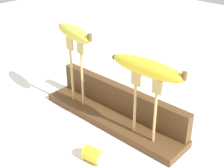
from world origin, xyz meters
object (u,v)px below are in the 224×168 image
banana_raised_left (74,33)px  banana_chunk_near (94,155)px  fork_stand_right (145,101)px  fork_stand_left (76,66)px  banana_raised_right (147,68)px

banana_raised_left → banana_chunk_near: (0.20, -0.14, -0.22)m
fork_stand_right → banana_chunk_near: (-0.04, -0.14, -0.11)m
fork_stand_left → fork_stand_right: bearing=0.0°
banana_raised_left → banana_chunk_near: banana_raised_left is taller
fork_stand_left → banana_chunk_near: size_ratio=3.82×
fork_stand_right → banana_raised_right: bearing=-177.2°
banana_raised_left → banana_raised_right: size_ratio=0.84×
fork_stand_left → fork_stand_right: (0.25, 0.00, -0.02)m
banana_raised_left → banana_raised_right: (0.25, -0.00, -0.03)m
fork_stand_right → banana_raised_left: (-0.25, 0.00, 0.12)m
fork_stand_right → banana_chunk_near: size_ratio=3.28×
banana_raised_right → banana_raised_left: bearing=180.0°
banana_raised_right → banana_chunk_near: banana_raised_right is taller
fork_stand_right → fork_stand_left: bearing=180.0°
fork_stand_right → banana_chunk_near: 0.18m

